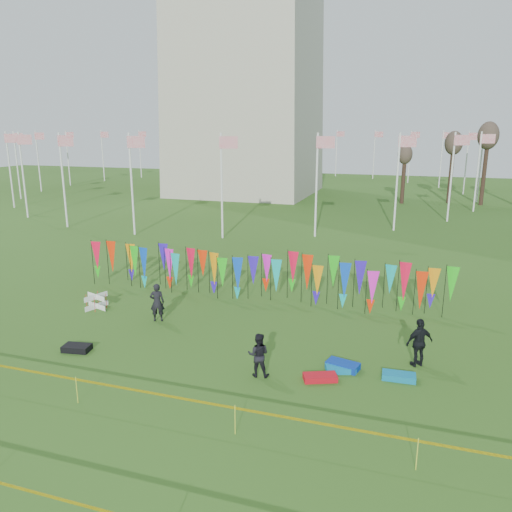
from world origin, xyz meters
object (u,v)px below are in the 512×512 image
(kite_bag_red, at_px, (320,377))
(kite_bag_teal, at_px, (399,376))
(person_mid, at_px, (258,355))
(kite_bag_turquoise, at_px, (340,369))
(person_right, at_px, (419,343))
(kite_bag_black, at_px, (77,348))
(kite_bag_blue, at_px, (343,365))
(box_kite, at_px, (96,301))
(person_left, at_px, (157,302))

(kite_bag_red, bearing_deg, kite_bag_teal, 19.48)
(person_mid, relative_size, kite_bag_turquoise, 1.52)
(person_right, bearing_deg, kite_bag_black, -22.52)
(person_mid, bearing_deg, kite_bag_blue, -161.72)
(box_kite, relative_size, person_mid, 0.47)
(kite_bag_turquoise, bearing_deg, kite_bag_black, -171.59)
(kite_bag_red, bearing_deg, person_left, 158.56)
(kite_bag_turquoise, bearing_deg, person_left, 165.04)
(person_left, height_order, kite_bag_black, person_left)
(person_left, xyz_separation_m, kite_bag_black, (-1.46, -3.74, -0.75))
(person_mid, relative_size, person_right, 0.87)
(kite_bag_red, distance_m, kite_bag_teal, 2.71)
(kite_bag_black, distance_m, kite_bag_teal, 12.03)
(box_kite, bearing_deg, person_mid, -22.68)
(kite_bag_blue, bearing_deg, person_left, 166.70)
(person_right, relative_size, kite_bag_blue, 1.58)
(box_kite, xyz_separation_m, person_right, (14.60, -1.41, 0.53))
(person_left, height_order, person_mid, person_left)
(kite_bag_blue, bearing_deg, person_right, 22.78)
(person_mid, bearing_deg, person_right, -164.07)
(person_mid, xyz_separation_m, kite_bag_black, (-7.27, -0.29, -0.66))
(person_left, distance_m, kite_bag_blue, 8.80)
(person_mid, relative_size, kite_bag_red, 1.38)
(kite_bag_black, relative_size, kite_bag_teal, 0.93)
(person_left, bearing_deg, kite_bag_red, 136.49)
(person_left, height_order, kite_bag_turquoise, person_left)
(person_left, xyz_separation_m, kite_bag_turquoise, (8.49, -2.27, -0.77))
(box_kite, height_order, kite_bag_black, box_kite)
(person_right, height_order, kite_bag_black, person_right)
(kite_bag_teal, bearing_deg, person_mid, -165.13)
(person_left, bearing_deg, kite_bag_black, 46.66)
(person_mid, relative_size, kite_bag_black, 1.51)
(box_kite, distance_m, person_right, 14.67)
(kite_bag_red, relative_size, kite_bag_black, 1.09)
(box_kite, xyz_separation_m, kite_bag_red, (11.45, -3.57, -0.26))
(person_mid, height_order, kite_bag_turquoise, person_mid)
(kite_bag_blue, height_order, kite_bag_black, same)
(person_right, distance_m, kite_bag_red, 3.91)
(kite_bag_blue, xyz_separation_m, kite_bag_teal, (1.94, -0.19, -0.01))
(kite_bag_turquoise, xyz_separation_m, kite_bag_black, (-9.94, -1.47, 0.02))
(person_mid, distance_m, kite_bag_black, 7.31)
(person_left, xyz_separation_m, kite_bag_red, (7.92, -3.11, -0.76))
(kite_bag_black, bearing_deg, person_mid, 2.30)
(kite_bag_blue, bearing_deg, kite_bag_red, -119.08)
(kite_bag_black, bearing_deg, kite_bag_red, 3.82)
(kite_bag_teal, bearing_deg, box_kite, 169.22)
(person_mid, distance_m, kite_bag_turquoise, 3.00)
(kite_bag_black, bearing_deg, kite_bag_blue, 9.78)
(kite_bag_turquoise, bearing_deg, kite_bag_blue, 79.82)
(kite_bag_blue, xyz_separation_m, kite_bag_red, (-0.61, -1.10, -0.02))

